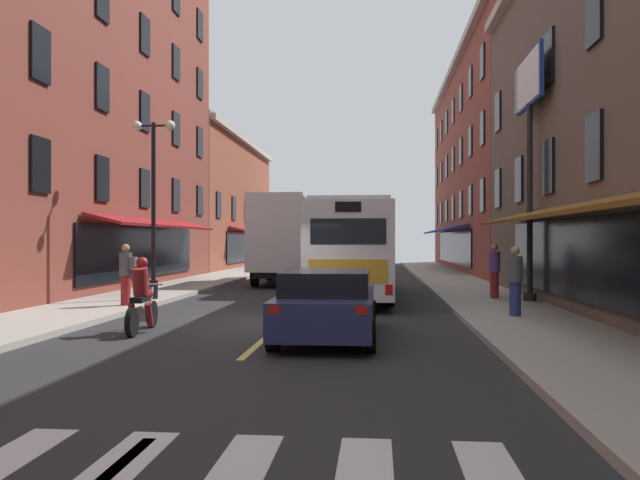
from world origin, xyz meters
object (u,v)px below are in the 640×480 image
(pedestrian_near, at_px, (126,273))
(pedestrian_far, at_px, (515,280))
(sedan_mid, at_px, (328,304))
(motorcycle_rider, at_px, (142,300))
(transit_bus, at_px, (355,249))
(billboard_sign, at_px, (530,112))
(sedan_near, at_px, (315,260))
(box_truck, at_px, (284,240))
(street_lamp_twin, at_px, (153,201))
(pedestrian_mid, at_px, (494,270))

(pedestrian_near, bearing_deg, pedestrian_far, -98.70)
(sedan_mid, xyz_separation_m, motorcycle_rider, (-4.14, 0.50, -0.01))
(transit_bus, xyz_separation_m, pedestrian_near, (-6.46, -4.87, -0.64))
(billboard_sign, distance_m, sedan_mid, 10.56)
(sedan_near, relative_size, pedestrian_far, 2.48)
(box_truck, xyz_separation_m, sedan_near, (0.24, 11.76, -1.34))
(pedestrian_near, bearing_deg, transit_bus, -53.47)
(transit_bus, bearing_deg, sedan_near, 100.28)
(pedestrian_far, bearing_deg, sedan_mid, 33.14)
(street_lamp_twin, bearing_deg, pedestrian_far, -18.43)
(pedestrian_near, distance_m, street_lamp_twin, 2.99)
(pedestrian_near, bearing_deg, sedan_near, -8.48)
(transit_bus, bearing_deg, street_lamp_twin, -155.77)
(pedestrian_near, relative_size, pedestrian_mid, 1.00)
(pedestrian_far, bearing_deg, billboard_sign, -110.11)
(sedan_near, bearing_deg, motorcycle_rider, -92.36)
(sedan_mid, xyz_separation_m, pedestrian_mid, (4.82, 7.85, 0.33))
(motorcycle_rider, distance_m, street_lamp_twin, 6.98)
(sedan_near, distance_m, street_lamp_twin, 21.18)
(pedestrian_near, height_order, street_lamp_twin, street_lamp_twin)
(billboard_sign, xyz_separation_m, pedestrian_far, (-1.31, -3.98, -5.00))
(billboard_sign, height_order, transit_bus, billboard_sign)
(motorcycle_rider, bearing_deg, pedestrian_far, 16.91)
(billboard_sign, height_order, pedestrian_far, billboard_sign)
(sedan_near, height_order, pedestrian_far, pedestrian_far)
(sedan_mid, height_order, pedestrian_mid, pedestrian_mid)
(motorcycle_rider, bearing_deg, sedan_near, 87.64)
(box_truck, relative_size, street_lamp_twin, 1.25)
(box_truck, relative_size, sedan_near, 1.68)
(billboard_sign, relative_size, pedestrian_mid, 4.36)
(box_truck, relative_size, motorcycle_rider, 3.48)
(pedestrian_near, relative_size, pedestrian_far, 1.02)
(billboard_sign, bearing_deg, sedan_mid, -129.10)
(sedan_near, bearing_deg, billboard_sign, -66.65)
(transit_bus, distance_m, sedan_mid, 9.58)
(transit_bus, height_order, sedan_near, transit_bus)
(motorcycle_rider, bearing_deg, billboard_sign, 33.64)
(billboard_sign, distance_m, transit_bus, 7.43)
(box_truck, relative_size, pedestrian_near, 4.06)
(transit_bus, distance_m, pedestrian_mid, 4.94)
(motorcycle_rider, relative_size, pedestrian_far, 1.19)
(box_truck, bearing_deg, sedan_mid, -78.21)
(motorcycle_rider, bearing_deg, street_lamp_twin, 108.32)
(transit_bus, distance_m, pedestrian_far, 7.71)
(box_truck, relative_size, pedestrian_mid, 4.08)
(transit_bus, distance_m, pedestrian_near, 8.12)
(transit_bus, xyz_separation_m, sedan_near, (-3.25, 17.91, -1.00))
(motorcycle_rider, bearing_deg, box_truck, 86.73)
(box_truck, distance_m, sedan_near, 11.84)
(pedestrian_far, bearing_deg, transit_bus, -58.48)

